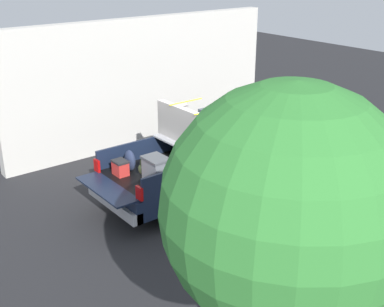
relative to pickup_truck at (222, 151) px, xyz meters
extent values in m
plane|color=#262628|center=(-0.33, 0.00, -0.94)|extent=(40.00, 40.00, 0.00)
cube|color=#162138|center=(-0.33, 0.00, -0.33)|extent=(5.50, 1.92, 0.48)
cube|color=black|center=(-1.53, 0.00, -0.07)|extent=(2.80, 1.80, 0.04)
cube|color=#162138|center=(-1.53, 0.93, 0.16)|extent=(2.80, 0.06, 0.50)
cube|color=#162138|center=(-1.53, -0.93, 0.16)|extent=(2.80, 0.06, 0.50)
cube|color=#162138|center=(-0.16, 0.00, 0.16)|extent=(0.06, 1.80, 0.50)
cube|color=#162138|center=(-3.21, 0.00, -0.07)|extent=(0.55, 1.80, 0.04)
cube|color=#B2B2B7|center=(-0.76, 0.00, 0.43)|extent=(1.25, 1.92, 0.04)
cube|color=#162138|center=(1.02, 0.00, 0.16)|extent=(2.30, 1.92, 0.50)
cube|color=#2D3842|center=(0.92, 0.00, 0.64)|extent=(1.94, 1.76, 0.46)
cube|color=#162138|center=(2.37, 0.00, 0.10)|extent=(0.40, 1.82, 0.38)
cube|color=#B2B2B7|center=(-3.05, 0.00, -0.45)|extent=(0.24, 1.92, 0.24)
cube|color=red|center=(-2.95, 0.88, 0.09)|extent=(0.06, 0.20, 0.28)
cube|color=red|center=(-2.95, -0.88, 0.09)|extent=(0.06, 0.20, 0.28)
cylinder|color=black|center=(1.42, 0.88, -0.55)|extent=(0.78, 0.30, 0.78)
cylinder|color=black|center=(1.42, -0.88, -0.55)|extent=(0.78, 0.30, 0.78)
cylinder|color=black|center=(-2.08, 0.88, -0.55)|extent=(0.78, 0.30, 0.78)
cylinder|color=black|center=(-2.08, -0.88, -0.55)|extent=(0.78, 0.30, 0.78)
cube|color=slate|center=(-2.19, -0.36, 0.20)|extent=(0.40, 0.55, 0.50)
cube|color=#505359|center=(-2.19, -0.36, 0.47)|extent=(0.44, 0.59, 0.05)
ellipsoid|color=#384728|center=(-2.22, 0.02, 0.19)|extent=(0.20, 0.33, 0.49)
ellipsoid|color=#384728|center=(-2.33, 0.02, 0.12)|extent=(0.09, 0.23, 0.21)
ellipsoid|color=#283351|center=(-2.34, 0.48, 0.19)|extent=(0.20, 0.36, 0.48)
ellipsoid|color=#283351|center=(-2.45, 0.48, 0.12)|extent=(0.09, 0.25, 0.21)
cube|color=red|center=(-2.63, 0.40, 0.10)|extent=(0.26, 0.34, 0.30)
cube|color=#262628|center=(-2.63, 0.40, 0.27)|extent=(0.28, 0.36, 0.04)
cube|color=#9E9993|center=(-0.76, 0.00, 0.66)|extent=(0.84, 2.04, 0.42)
cube|color=#9E9993|center=(-1.10, 0.00, 1.07)|extent=(0.16, 2.04, 0.40)
cube|color=#9E9993|center=(-0.71, 0.92, 0.98)|extent=(0.60, 0.20, 0.22)
cube|color=#9E9993|center=(-0.71, -0.92, 0.98)|extent=(0.60, 0.20, 0.22)
cube|color=yellow|center=(-0.76, 0.46, 1.28)|extent=(0.94, 0.03, 0.02)
cube|color=yellow|center=(-0.76, -0.46, 1.28)|extent=(0.94, 0.03, 0.02)
cube|color=silver|center=(0.35, 3.94, 0.94)|extent=(8.98, 0.36, 3.76)
sphere|color=#338133|center=(-4.19, -5.66, 2.19)|extent=(2.55, 2.55, 2.55)
camera|label=1|loc=(-7.61, -8.50, 4.51)|focal=46.64mm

